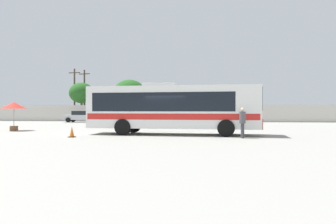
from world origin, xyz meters
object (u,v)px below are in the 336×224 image
object	(u,v)px
parked_car_third_maroon	(177,116)
traffic_cone_on_apron	(72,132)
parked_car_leftmost_silver	(82,116)
attendant_by_bus_door	(243,121)
parked_car_second_black	(122,117)
utility_pole_near	(84,94)
roadside_tree_midright	(160,94)
roadside_tree_midleft	(129,94)
vendor_umbrella_near_gate_red	(14,106)
coach_bus_white_red	(171,107)
roadside_tree_left	(82,93)
utility_pole_far	(74,93)

from	to	relation	value
parked_car_third_maroon	traffic_cone_on_apron	xyz separation A→B (m)	(-4.29, -21.56, -0.49)
parked_car_leftmost_silver	attendant_by_bus_door	bearing A→B (deg)	-48.83
parked_car_second_black	utility_pole_near	world-z (taller)	utility_pole_near
attendant_by_bus_door	roadside_tree_midright	distance (m)	27.88
attendant_by_bus_door	roadside_tree_midleft	distance (m)	33.13
parked_car_leftmost_silver	roadside_tree_midright	world-z (taller)	roadside_tree_midright
parked_car_second_black	roadside_tree_midright	distance (m)	7.78
vendor_umbrella_near_gate_red	attendant_by_bus_door	bearing A→B (deg)	-14.78
utility_pole_near	parked_car_leftmost_silver	bearing A→B (deg)	-70.97
roadside_tree_midleft	traffic_cone_on_apron	size ratio (longest dim) A/B	9.93
traffic_cone_on_apron	vendor_umbrella_near_gate_red	bearing A→B (deg)	144.06
vendor_umbrella_near_gate_red	roadside_tree_midright	world-z (taller)	roadside_tree_midright
coach_bus_white_red	parked_car_second_black	xyz separation A→B (m)	(-8.31, 18.18, -1.06)
parked_car_third_maroon	roadside_tree_midleft	distance (m)	12.67
parked_car_third_maroon	roadside_tree_left	xyz separation A→B (m)	(-14.88, 5.51, 3.31)
attendant_by_bus_door	utility_pole_far	distance (m)	34.47
vendor_umbrella_near_gate_red	parked_car_leftmost_silver	size ratio (longest dim) A/B	0.48
roadside_tree_midleft	attendant_by_bus_door	bearing A→B (deg)	-64.72
utility_pole_near	parked_car_third_maroon	bearing A→B (deg)	-22.85
parked_car_leftmost_silver	utility_pole_near	size ratio (longest dim) A/B	0.61
parked_car_leftmost_silver	utility_pole_far	distance (m)	7.50
vendor_umbrella_near_gate_red	roadside_tree_midleft	xyz separation A→B (m)	(2.92, 25.34, 2.26)
coach_bus_white_red	traffic_cone_on_apron	distance (m)	6.44
parked_car_second_black	roadside_tree_left	size ratio (longest dim) A/B	0.76
coach_bus_white_red	roadside_tree_midright	xyz separation A→B (m)	(-4.37, 24.14, 2.01)
roadside_tree_midright	utility_pole_far	bearing A→B (deg)	178.85
vendor_umbrella_near_gate_red	parked_car_third_maroon	xyz separation A→B (m)	(11.32, 16.46, -1.11)
parked_car_second_black	utility_pole_far	distance (m)	11.46
vendor_umbrella_near_gate_red	traffic_cone_on_apron	bearing A→B (deg)	-35.94
roadside_tree_left	traffic_cone_on_apron	distance (m)	29.31
vendor_umbrella_near_gate_red	roadside_tree_midleft	bearing A→B (deg)	83.42
parked_car_leftmost_silver	traffic_cone_on_apron	distance (m)	22.97
utility_pole_far	roadside_tree_midleft	xyz separation A→B (m)	(7.63, 3.23, 0.10)
coach_bus_white_red	vendor_umbrella_near_gate_red	size ratio (longest dim) A/B	5.03
roadside_tree_midleft	roadside_tree_left	bearing A→B (deg)	-152.55
attendant_by_bus_door	vendor_umbrella_near_gate_red	distance (m)	17.61
utility_pole_near	roadside_tree_midleft	bearing A→B (deg)	22.99
attendant_by_bus_door	parked_car_leftmost_silver	world-z (taller)	attendant_by_bus_door
coach_bus_white_red	utility_pole_near	distance (m)	29.74
coach_bus_white_red	parked_car_leftmost_silver	distance (m)	23.25
parked_car_second_black	coach_bus_white_red	bearing A→B (deg)	-65.43
parked_car_second_black	roadside_tree_midleft	world-z (taller)	roadside_tree_midleft
parked_car_leftmost_silver	roadside_tree_left	xyz separation A→B (m)	(-2.35, 5.63, 3.33)
attendant_by_bus_door	utility_pole_near	world-z (taller)	utility_pole_near
vendor_umbrella_near_gate_red	roadside_tree_midright	size ratio (longest dim) A/B	0.42
parked_car_second_black	roadside_tree_midleft	bearing A→B (deg)	98.44
roadside_tree_midleft	roadside_tree_midright	bearing A→B (deg)	-33.17
vendor_umbrella_near_gate_red	parked_car_second_black	xyz separation A→B (m)	(4.33, 15.88, -1.14)
roadside_tree_left	roadside_tree_midleft	bearing A→B (deg)	27.45
coach_bus_white_red	parked_car_leftmost_silver	world-z (taller)	coach_bus_white_red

